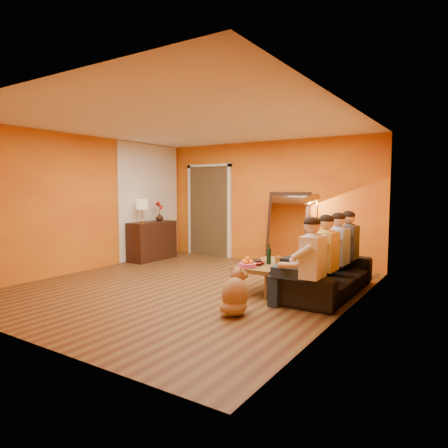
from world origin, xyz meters
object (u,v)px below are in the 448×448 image
Objects in this scene: mirror_frame at (288,228)px; table_lamp at (142,211)px; dog at (235,291)px; vase at (160,217)px; coffee_table at (267,276)px; person_far_left at (313,265)px; wine_bottle at (269,254)px; person_mid_right at (339,253)px; laptop at (287,260)px; person_far_right at (349,249)px; tumbler at (278,259)px; sideboard at (152,241)px; sofa at (328,273)px; person_mid_left at (327,258)px; floor_lamp at (317,234)px.

table_lamp is at bearing -153.68° from mirror_frame.
vase is at bearing 134.67° from dog.
coffee_table is 3.68m from vase.
person_far_left reaches higher than vase.
person_mid_right is at bearing 25.87° from wine_bottle.
mirror_frame is 1.25× the size of person_far_left.
laptop is (3.56, -0.37, -0.67)m from table_lamp.
person_far_right is 1.22m from tumbler.
mirror_frame is at bearing 21.16° from sideboard.
person_far_right is 1.03m from laptop.
table_lamp is 4.62m from person_far_left.
person_mid_right is 1.00× the size of person_far_right.
mirror_frame reaches higher than sideboard.
sideboard is 3.61m from tumbler.
vase is at bearing 161.85° from tumbler.
wine_bottle is at bearing -46.41° from coffee_table.
person_mid_right is (1.58, -1.69, -0.15)m from mirror_frame.
person_mid_right is 0.55m from person_far_right.
sofa is 0.73m from person_far_right.
table_lamp is at bearing -90.00° from sideboard.
table_lamp reaches higher than person_mid_left.
laptop is at bearing -66.33° from mirror_frame.
mirror_frame is 3.21m from person_far_left.
laptop is (-0.81, -0.61, -0.18)m from person_far_right.
sideboard is at bearing 161.85° from coffee_table.
wine_bottle is (3.43, -1.07, 0.15)m from sideboard.
vase is (-3.56, 0.92, 0.51)m from laptop.
person_far_left is at bearing -34.18° from wine_bottle.
person_far_left is (1.58, -2.79, -0.15)m from mirror_frame.
person_mid_right is at bearing 18.24° from tumbler.
person_far_left is 11.24× the size of tumbler.
coffee_table is at bearing -136.08° from person_far_right.
sofa is 1.72m from floor_lamp.
coffee_table is 1.08m from person_mid_left.
table_lamp reaches higher than wine_bottle.
table_lamp is 3.64m from laptop.
tumbler is at bearing -70.36° from mirror_frame.
coffee_table is 3.84× the size of laptop.
person_far_left is at bearing -90.00° from person_mid_left.
floor_lamp is 3.19m from dog.
table_lamp reaches higher than coffee_table.
laptop is (-0.68, 0.04, 0.12)m from sofa.
table_lamp is 3.56m from coffee_table.
table_lamp is at bearing 168.90° from person_mid_left.
person_far_right is at bearing -0.75° from sideboard.
laptop is at bearing 82.19° from dog.
laptop is at bearing -14.44° from vase.
mirror_frame is at bearing 125.23° from person_mid_left.
table_lamp is 1.60× the size of laptop.
coffee_table is at bearing 109.62° from sofa.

